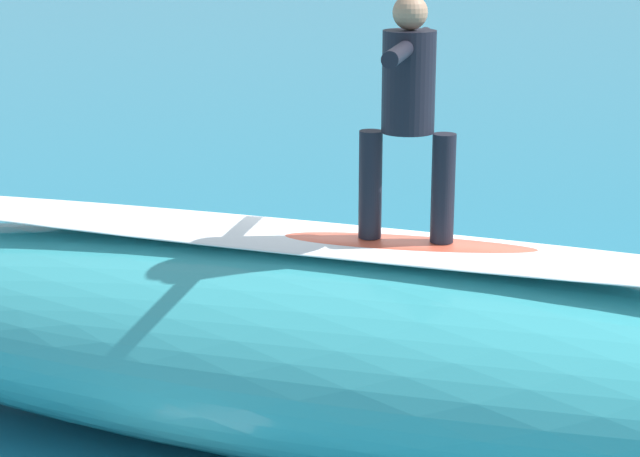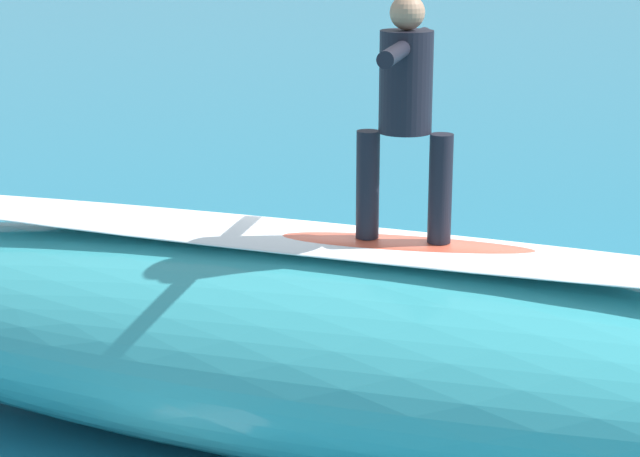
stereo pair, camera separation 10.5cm
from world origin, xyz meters
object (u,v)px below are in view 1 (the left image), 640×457
Objects in this scene: surfer_riding at (408,100)px; surfboard_paddling at (262,301)px; surfer_paddling at (256,282)px; surfboard_riding at (405,246)px.

surfer_riding is 0.70× the size of surfboard_paddling.
surfer_paddling is (2.25, -2.94, -2.47)m from surfer_riding.
surfer_riding reaches higher than surfboard_paddling.
surfer_riding reaches higher than surfboard_riding.
surfer_riding is at bearing -12.24° from surfboard_paddling.
surfboard_paddling is at bearing 0.00° from surfer_paddling.
surfboard_riding is 0.90× the size of surfboard_paddling.
surfer_paddling is (0.09, -0.08, 0.17)m from surfboard_paddling.
surfboard_paddling is (2.16, -2.86, -2.64)m from surfer_riding.
surfboard_riding is at bearing -11.84° from surfer_paddling.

